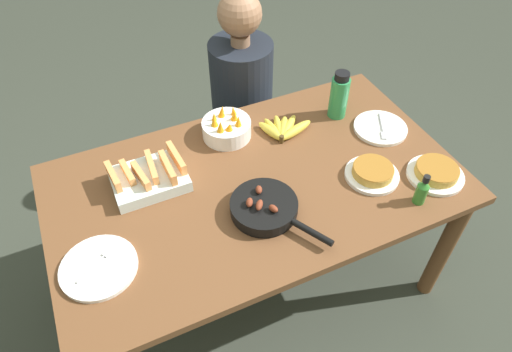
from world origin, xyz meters
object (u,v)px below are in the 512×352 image
empty_plate_far_left (99,267)px  fruit_bowl_mango (226,128)px  person_figure (242,114)px  frittata_plate_center (436,173)px  banana_bunch (283,129)px  melon_tray (149,177)px  empty_plate_near_front (380,128)px  hot_sauce_bottle (422,191)px  skillet (265,208)px  frittata_plate_side (372,173)px  water_bottle (339,96)px

empty_plate_far_left → fruit_bowl_mango: (0.63, 0.44, 0.04)m
person_figure → frittata_plate_center: bearing=-66.3°
banana_bunch → melon_tray: bearing=-174.8°
frittata_plate_center → fruit_bowl_mango: 0.87m
empty_plate_near_front → hot_sauce_bottle: (-0.12, -0.40, 0.05)m
skillet → empty_plate_near_front: size_ratio=1.64×
banana_bunch → hot_sauce_bottle: bearing=-63.5°
frittata_plate_center → person_figure: bearing=113.7°
frittata_plate_side → empty_plate_far_left: frittata_plate_side is taller
frittata_plate_center → empty_plate_near_front: (-0.03, 0.33, -0.01)m
empty_plate_near_front → water_bottle: water_bottle is taller
empty_plate_far_left → fruit_bowl_mango: bearing=35.0°
melon_tray → hot_sauce_bottle: (0.89, -0.51, 0.02)m
hot_sauce_bottle → melon_tray: bearing=150.1°
hot_sauce_bottle → empty_plate_far_left: bearing=169.9°
skillet → fruit_bowl_mango: size_ratio=1.82×
melon_tray → empty_plate_far_left: bearing=-130.4°
frittata_plate_center → empty_plate_near_front: 0.33m
melon_tray → empty_plate_near_front: melon_tray is taller
water_bottle → person_figure: size_ratio=0.19×
frittata_plate_side → hot_sauce_bottle: size_ratio=1.58×
empty_plate_near_front → water_bottle: bearing=125.4°
skillet → frittata_plate_side: size_ratio=1.79×
empty_plate_far_left → water_bottle: bearing=18.0°
frittata_plate_side → hot_sauce_bottle: bearing=-65.0°
empty_plate_near_front → person_figure: 0.78m
banana_bunch → fruit_bowl_mango: (-0.23, 0.08, 0.02)m
water_bottle → hot_sauce_bottle: (0.00, -0.57, -0.05)m
fruit_bowl_mango → hot_sauce_bottle: size_ratio=1.55×
frittata_plate_side → person_figure: size_ratio=0.19×
fruit_bowl_mango → water_bottle: bearing=-8.2°
fruit_bowl_mango → empty_plate_near_front: bearing=-21.1°
fruit_bowl_mango → person_figure: bearing=58.3°
hot_sauce_bottle → person_figure: 1.11m
skillet → hot_sauce_bottle: hot_sauce_bottle is taller
water_bottle → hot_sauce_bottle: size_ratio=1.64×
frittata_plate_side → water_bottle: bearing=78.6°
empty_plate_far_left → fruit_bowl_mango: 0.77m
frittata_plate_center → frittata_plate_side: bearing=155.4°
banana_bunch → hot_sauce_bottle: (0.28, -0.56, 0.04)m
empty_plate_far_left → hot_sauce_bottle: (1.15, -0.20, 0.05)m
empty_plate_near_front → melon_tray: bearing=174.0°
skillet → empty_plate_far_left: skillet is taller
banana_bunch → fruit_bowl_mango: bearing=160.2°
melon_tray → skillet: melon_tray is taller
banana_bunch → empty_plate_far_left: bearing=-157.4°
skillet → water_bottle: water_bottle is taller
water_bottle → frittata_plate_center: bearing=-73.4°
hot_sauce_bottle → empty_plate_near_front: bearing=74.1°
frittata_plate_center → empty_plate_near_front: size_ratio=0.95×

